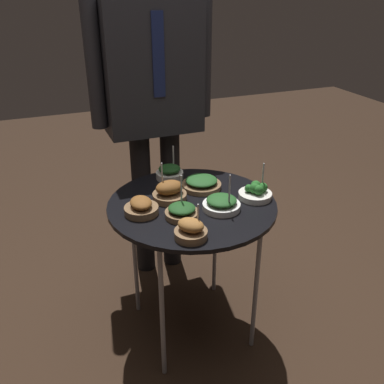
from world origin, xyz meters
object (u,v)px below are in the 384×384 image
Objects in this scene: bowl_spinach_far_rim at (170,172)px; waiter_figure at (152,85)px; bowl_roast_front_left at (191,230)px; bowl_broccoli_near_rim at (256,192)px; bowl_spinach_center at (182,211)px; serving_cart at (192,212)px; bowl_roast_mid_right at (141,207)px; bowl_spinach_front_right at (201,183)px; bowl_spinach_back_left at (222,204)px; bowl_roast_back_right at (169,192)px.

bowl_spinach_far_rim is 0.45m from waiter_figure.
bowl_roast_front_left is at bearing -98.07° from waiter_figure.
bowl_spinach_center is (-0.35, -0.04, -0.00)m from bowl_broccoli_near_rim.
bowl_spinach_center is at bearing -130.23° from serving_cart.
bowl_spinach_front_right is at bearing 22.01° from bowl_roast_mid_right.
serving_cart is at bearing 67.45° from bowl_roast_front_left.
bowl_roast_mid_right is 0.34m from bowl_spinach_front_right.
bowl_spinach_back_left is at bearing -46.84° from serving_cart.
waiter_figure reaches higher than bowl_broccoli_near_rim.
waiter_figure is (0.11, 0.80, 0.35)m from bowl_roast_front_left.
bowl_roast_front_left is 0.88m from waiter_figure.
bowl_spinach_back_left is 1.11× the size of bowl_broccoli_near_rim.
bowl_roast_front_left reaches higher than bowl_roast_mid_right.
bowl_spinach_front_right is 0.57m from waiter_figure.
bowl_broccoli_near_rim is 0.37m from bowl_roast_back_right.
bowl_roast_front_left is at bearing -152.95° from bowl_broccoli_near_rim.
bowl_spinach_back_left is 1.12× the size of bowl_spinach_far_rim.
bowl_roast_back_right is 0.60m from waiter_figure.
bowl_roast_front_left is 0.85× the size of bowl_spinach_far_rim.
waiter_figure is (0.02, 0.28, 0.35)m from bowl_spinach_far_rim.
bowl_broccoli_near_rim is 0.35m from bowl_spinach_center.
waiter_figure is (-0.08, 0.65, 0.35)m from bowl_spinach_back_left.
bowl_broccoli_near_rim is (0.37, 0.19, -0.00)m from bowl_roast_front_left.
serving_cart is 0.14m from bowl_spinach_center.
bowl_broccoli_near_rim is at bearing 11.59° from bowl_spinach_back_left.
bowl_spinach_back_left is 1.32× the size of bowl_roast_front_left.
bowl_spinach_far_rim is at bearing 123.44° from bowl_spinach_front_right.
serving_cart is 0.16m from bowl_spinach_front_right.
bowl_spinach_back_left is 1.03× the size of bowl_spinach_center.
bowl_spinach_far_rim is at bearing 78.43° from bowl_spinach_center.
waiter_figure is (0.23, 0.56, 0.35)m from bowl_roast_mid_right.
waiter_figure reaches higher than bowl_spinach_center.
waiter_figure is at bearing 86.68° from bowl_spinach_far_rim.
bowl_spinach_center reaches higher than serving_cart.
bowl_spinach_back_left is 0.94× the size of bowl_spinach_front_right.
bowl_broccoli_near_rim is at bearing -49.85° from bowl_spinach_far_rim.
bowl_spinach_front_right is 0.18m from bowl_spinach_far_rim.
bowl_spinach_center is at bearing -174.16° from bowl_broccoli_near_rim.
bowl_broccoli_near_rim is (0.18, -0.18, 0.00)m from bowl_spinach_front_right.
serving_cart is 0.28m from bowl_roast_front_left.
bowl_spinach_back_left is 0.17m from bowl_spinach_center.
bowl_roast_back_right is at bearing 88.58° from bowl_spinach_center.
bowl_roast_mid_right is 0.35m from bowl_spinach_far_rim.
bowl_roast_back_right is 0.09× the size of waiter_figure.
bowl_spinach_back_left reaches higher than bowl_spinach_far_rim.
bowl_spinach_back_left is 0.18m from bowl_broccoli_near_rim.
bowl_spinach_back_left reaches higher than bowl_spinach_center.
bowl_spinach_center reaches higher than bowl_spinach_far_rim.
bowl_spinach_front_right is at bearing 51.74° from serving_cart.
bowl_spinach_far_rim reaches higher than serving_cart.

